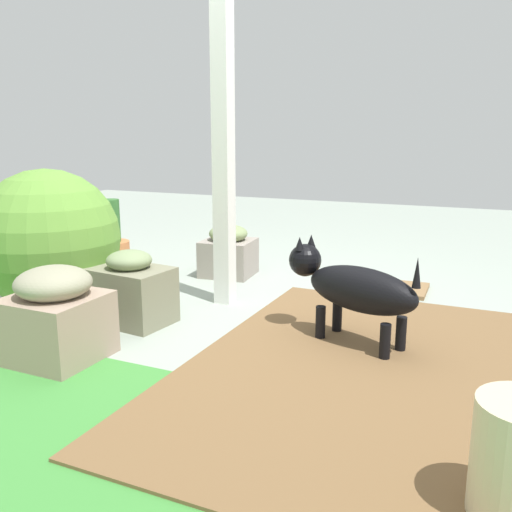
{
  "coord_description": "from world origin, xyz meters",
  "views": [
    {
      "loc": [
        -1.51,
        3.06,
        1.11
      ],
      "look_at": [
        -0.09,
        -0.05,
        0.36
      ],
      "focal_mm": 38.42,
      "sensor_mm": 36.0,
      "label": 1
    }
  ],
  "objects_px": {
    "porch_pillar": "(223,114)",
    "dog": "(352,287)",
    "stone_planter_far": "(56,315)",
    "round_shrub": "(49,240)",
    "stone_planter_mid": "(131,290)",
    "terracotta_pot_tall": "(111,244)",
    "stone_planter_nearest": "(228,252)",
    "doormat": "(379,287)"
  },
  "relations": [
    {
      "from": "porch_pillar",
      "to": "dog",
      "type": "relative_size",
      "value": 3.11
    },
    {
      "from": "stone_planter_far",
      "to": "dog",
      "type": "relative_size",
      "value": 0.6
    },
    {
      "from": "porch_pillar",
      "to": "round_shrub",
      "type": "height_order",
      "value": "porch_pillar"
    },
    {
      "from": "porch_pillar",
      "to": "round_shrub",
      "type": "bearing_deg",
      "value": 30.13
    },
    {
      "from": "porch_pillar",
      "to": "stone_planter_far",
      "type": "relative_size",
      "value": 5.17
    },
    {
      "from": "stone_planter_mid",
      "to": "terracotta_pot_tall",
      "type": "distance_m",
      "value": 1.49
    },
    {
      "from": "round_shrub",
      "to": "dog",
      "type": "xyz_separation_m",
      "value": [
        -1.95,
        -0.17,
        -0.13
      ]
    },
    {
      "from": "dog",
      "to": "stone_planter_nearest",
      "type": "bearing_deg",
      "value": -39.47
    },
    {
      "from": "stone_planter_mid",
      "to": "round_shrub",
      "type": "bearing_deg",
      "value": -2.54
    },
    {
      "from": "terracotta_pot_tall",
      "to": "stone_planter_mid",
      "type": "bearing_deg",
      "value": 133.18
    },
    {
      "from": "stone_planter_far",
      "to": "dog",
      "type": "distance_m",
      "value": 1.53
    },
    {
      "from": "porch_pillar",
      "to": "stone_planter_nearest",
      "type": "height_order",
      "value": "porch_pillar"
    },
    {
      "from": "stone_planter_far",
      "to": "stone_planter_nearest",
      "type": "bearing_deg",
      "value": -90.33
    },
    {
      "from": "porch_pillar",
      "to": "stone_planter_nearest",
      "type": "relative_size",
      "value": 5.77
    },
    {
      "from": "round_shrub",
      "to": "terracotta_pot_tall",
      "type": "xyz_separation_m",
      "value": [
        0.37,
        -1.06,
        -0.25
      ]
    },
    {
      "from": "stone_planter_mid",
      "to": "terracotta_pot_tall",
      "type": "bearing_deg",
      "value": -46.82
    },
    {
      "from": "porch_pillar",
      "to": "stone_planter_nearest",
      "type": "xyz_separation_m",
      "value": [
        0.31,
        -0.66,
        -1.05
      ]
    },
    {
      "from": "stone_planter_nearest",
      "to": "stone_planter_mid",
      "type": "relative_size",
      "value": 0.84
    },
    {
      "from": "doormat",
      "to": "porch_pillar",
      "type": "bearing_deg",
      "value": 40.88
    },
    {
      "from": "stone_planter_mid",
      "to": "round_shrub",
      "type": "height_order",
      "value": "round_shrub"
    },
    {
      "from": "stone_planter_mid",
      "to": "porch_pillar",
      "type": "bearing_deg",
      "value": -118.81
    },
    {
      "from": "stone_planter_nearest",
      "to": "round_shrub",
      "type": "relative_size",
      "value": 0.48
    },
    {
      "from": "porch_pillar",
      "to": "stone_planter_far",
      "type": "xyz_separation_m",
      "value": [
        0.32,
        1.21,
        -1.01
      ]
    },
    {
      "from": "stone_planter_nearest",
      "to": "stone_planter_mid",
      "type": "height_order",
      "value": "stone_planter_mid"
    },
    {
      "from": "porch_pillar",
      "to": "dog",
      "type": "xyz_separation_m",
      "value": [
        -0.97,
        0.4,
        -0.92
      ]
    },
    {
      "from": "stone_planter_nearest",
      "to": "dog",
      "type": "relative_size",
      "value": 0.54
    },
    {
      "from": "round_shrub",
      "to": "dog",
      "type": "relative_size",
      "value": 1.14
    },
    {
      "from": "stone_planter_far",
      "to": "doormat",
      "type": "xyz_separation_m",
      "value": [
        -1.21,
        -1.97,
        -0.22
      ]
    },
    {
      "from": "porch_pillar",
      "to": "stone_planter_mid",
      "type": "xyz_separation_m",
      "value": [
        0.33,
        0.6,
        -1.04
      ]
    },
    {
      "from": "stone_planter_nearest",
      "to": "round_shrub",
      "type": "height_order",
      "value": "round_shrub"
    },
    {
      "from": "stone_planter_nearest",
      "to": "stone_planter_mid",
      "type": "distance_m",
      "value": 1.26
    },
    {
      "from": "dog",
      "to": "stone_planter_far",
      "type": "bearing_deg",
      "value": 31.89
    },
    {
      "from": "stone_planter_nearest",
      "to": "stone_planter_mid",
      "type": "bearing_deg",
      "value": 89.36
    },
    {
      "from": "porch_pillar",
      "to": "terracotta_pot_tall",
      "type": "xyz_separation_m",
      "value": [
        1.35,
        -0.49,
        -1.04
      ]
    },
    {
      "from": "round_shrub",
      "to": "terracotta_pot_tall",
      "type": "height_order",
      "value": "round_shrub"
    },
    {
      "from": "stone_planter_mid",
      "to": "round_shrub",
      "type": "xyz_separation_m",
      "value": [
        0.65,
        -0.03,
        0.25
      ]
    },
    {
      "from": "stone_planter_nearest",
      "to": "dog",
      "type": "height_order",
      "value": "dog"
    },
    {
      "from": "stone_planter_far",
      "to": "terracotta_pot_tall",
      "type": "xyz_separation_m",
      "value": [
        1.02,
        -1.69,
        -0.02
      ]
    },
    {
      "from": "stone_planter_nearest",
      "to": "stone_planter_far",
      "type": "relative_size",
      "value": 0.9
    },
    {
      "from": "round_shrub",
      "to": "terracotta_pot_tall",
      "type": "bearing_deg",
      "value": -70.82
    },
    {
      "from": "round_shrub",
      "to": "doormat",
      "type": "xyz_separation_m",
      "value": [
        -1.86,
        -1.33,
        -0.44
      ]
    },
    {
      "from": "stone_planter_nearest",
      "to": "doormat",
      "type": "xyz_separation_m",
      "value": [
        -1.2,
        -0.1,
        -0.18
      ]
    }
  ]
}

